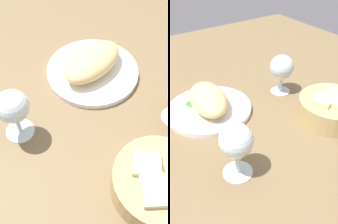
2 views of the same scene
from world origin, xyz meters
TOP-DOWN VIEW (x-y plane):
  - ground_plane at (0.00, 0.00)cm, footprint 140.00×140.00cm
  - plate at (-4.24, -8.71)cm, footprint 23.34×23.34cm
  - omelette at (-4.24, -8.71)cm, footprint 19.00×12.91cm
  - lettuce_garnish at (-8.57, -11.81)cm, footprint 3.65×3.65cm
  - bread_basket at (17.09, 16.57)cm, footprint 17.50×17.50cm
  - wine_glass_near at (19.19, -14.05)cm, footprint 6.92×6.92cm

SIDE VIEW (x-z plane):
  - ground_plane at x=0.00cm, z-range -2.00..0.00cm
  - plate at x=-4.24cm, z-range 0.00..1.40cm
  - lettuce_garnish at x=-8.57cm, z-range 1.40..2.44cm
  - bread_basket at x=17.09cm, z-range -0.40..6.57cm
  - omelette at x=-4.24cm, z-range 1.40..6.89cm
  - wine_glass_near at x=19.19cm, z-range 2.15..14.71cm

